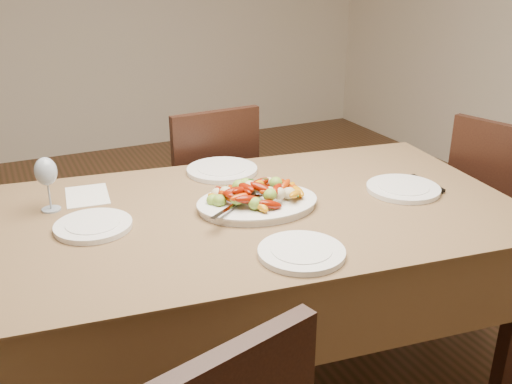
{
  "coord_description": "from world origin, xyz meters",
  "views": [
    {
      "loc": [
        -0.85,
        -1.92,
        1.57
      ],
      "look_at": [
        -0.07,
        -0.27,
        0.82
      ],
      "focal_mm": 40.0,
      "sensor_mm": 36.0,
      "label": 1
    }
  ],
  "objects_px": {
    "plate_near": "(301,253)",
    "wine_glass": "(47,183)",
    "serving_platter": "(257,205)",
    "plate_right": "(403,189)",
    "dining_table": "(256,300)",
    "plate_far": "(222,170)",
    "plate_left": "(93,226)",
    "chair_right": "(507,218)",
    "chair_far": "(202,196)"
  },
  "relations": [
    {
      "from": "plate_near",
      "to": "wine_glass",
      "type": "distance_m",
      "value": 0.91
    },
    {
      "from": "serving_platter",
      "to": "plate_right",
      "type": "xyz_separation_m",
      "value": [
        0.56,
        -0.1,
        -0.0
      ]
    },
    {
      "from": "dining_table",
      "to": "plate_far",
      "type": "bearing_deg",
      "value": 85.54
    },
    {
      "from": "plate_near",
      "to": "plate_right",
      "type": "bearing_deg",
      "value": 24.68
    },
    {
      "from": "plate_left",
      "to": "plate_right",
      "type": "height_order",
      "value": "same"
    },
    {
      "from": "dining_table",
      "to": "chair_right",
      "type": "distance_m",
      "value": 1.27
    },
    {
      "from": "dining_table",
      "to": "plate_left",
      "type": "relative_size",
      "value": 7.37
    },
    {
      "from": "serving_platter",
      "to": "plate_right",
      "type": "relative_size",
      "value": 1.52
    },
    {
      "from": "plate_near",
      "to": "plate_left",
      "type": "bearing_deg",
      "value": 139.44
    },
    {
      "from": "chair_far",
      "to": "serving_platter",
      "type": "distance_m",
      "value": 0.88
    },
    {
      "from": "dining_table",
      "to": "plate_left",
      "type": "distance_m",
      "value": 0.67
    },
    {
      "from": "chair_far",
      "to": "wine_glass",
      "type": "distance_m",
      "value": 0.99
    },
    {
      "from": "dining_table",
      "to": "wine_glass",
      "type": "distance_m",
      "value": 0.86
    },
    {
      "from": "plate_right",
      "to": "plate_far",
      "type": "bearing_deg",
      "value": 138.23
    },
    {
      "from": "plate_right",
      "to": "plate_far",
      "type": "distance_m",
      "value": 0.72
    },
    {
      "from": "plate_left",
      "to": "plate_near",
      "type": "bearing_deg",
      "value": -40.56
    },
    {
      "from": "wine_glass",
      "to": "chair_far",
      "type": "bearing_deg",
      "value": 35.65
    },
    {
      "from": "chair_far",
      "to": "serving_platter",
      "type": "relative_size",
      "value": 2.28
    },
    {
      "from": "plate_right",
      "to": "plate_far",
      "type": "relative_size",
      "value": 0.95
    },
    {
      "from": "serving_platter",
      "to": "plate_left",
      "type": "bearing_deg",
      "value": 171.96
    },
    {
      "from": "chair_right",
      "to": "plate_far",
      "type": "distance_m",
      "value": 1.33
    },
    {
      "from": "dining_table",
      "to": "plate_left",
      "type": "xyz_separation_m",
      "value": [
        -0.55,
        0.08,
        0.39
      ]
    },
    {
      "from": "dining_table",
      "to": "plate_left",
      "type": "bearing_deg",
      "value": 171.65
    },
    {
      "from": "dining_table",
      "to": "chair_far",
      "type": "bearing_deg",
      "value": 83.68
    },
    {
      "from": "serving_platter",
      "to": "plate_near",
      "type": "distance_m",
      "value": 0.37
    },
    {
      "from": "serving_platter",
      "to": "plate_near",
      "type": "relative_size",
      "value": 1.6
    },
    {
      "from": "serving_platter",
      "to": "dining_table",
      "type": "bearing_deg",
      "value": -162.06
    },
    {
      "from": "chair_right",
      "to": "serving_platter",
      "type": "bearing_deg",
      "value": 74.5
    },
    {
      "from": "chair_far",
      "to": "chair_right",
      "type": "distance_m",
      "value": 1.44
    },
    {
      "from": "chair_right",
      "to": "plate_near",
      "type": "bearing_deg",
      "value": 90.49
    },
    {
      "from": "plate_left",
      "to": "plate_far",
      "type": "height_order",
      "value": "same"
    },
    {
      "from": "chair_far",
      "to": "plate_near",
      "type": "bearing_deg",
      "value": 80.85
    },
    {
      "from": "chair_far",
      "to": "wine_glass",
      "type": "xyz_separation_m",
      "value": [
        -0.74,
        -0.53,
        0.39
      ]
    },
    {
      "from": "plate_left",
      "to": "chair_right",
      "type": "bearing_deg",
      "value": -2.92
    },
    {
      "from": "dining_table",
      "to": "serving_platter",
      "type": "xyz_separation_m",
      "value": [
        0.01,
        0.0,
        0.39
      ]
    },
    {
      "from": "serving_platter",
      "to": "plate_left",
      "type": "height_order",
      "value": "serving_platter"
    },
    {
      "from": "dining_table",
      "to": "plate_right",
      "type": "distance_m",
      "value": 0.7
    },
    {
      "from": "wine_glass",
      "to": "serving_platter",
      "type": "bearing_deg",
      "value": -23.77
    },
    {
      "from": "chair_far",
      "to": "plate_far",
      "type": "relative_size",
      "value": 3.29
    },
    {
      "from": "plate_right",
      "to": "plate_near",
      "type": "bearing_deg",
      "value": -155.32
    },
    {
      "from": "serving_platter",
      "to": "plate_near",
      "type": "bearing_deg",
      "value": -94.89
    },
    {
      "from": "chair_far",
      "to": "plate_left",
      "type": "height_order",
      "value": "chair_far"
    },
    {
      "from": "plate_left",
      "to": "plate_far",
      "type": "xyz_separation_m",
      "value": [
        0.58,
        0.31,
        0.0
      ]
    },
    {
      "from": "plate_right",
      "to": "wine_glass",
      "type": "height_order",
      "value": "wine_glass"
    },
    {
      "from": "chair_far",
      "to": "plate_right",
      "type": "distance_m",
      "value": 1.08
    },
    {
      "from": "dining_table",
      "to": "plate_near",
      "type": "bearing_deg",
      "value": -93.9
    },
    {
      "from": "dining_table",
      "to": "plate_left",
      "type": "height_order",
      "value": "plate_left"
    },
    {
      "from": "plate_far",
      "to": "plate_left",
      "type": "bearing_deg",
      "value": -151.85
    },
    {
      "from": "dining_table",
      "to": "chair_far",
      "type": "distance_m",
      "value": 0.84
    },
    {
      "from": "plate_near",
      "to": "wine_glass",
      "type": "xyz_separation_m",
      "value": [
        -0.63,
        0.66,
        0.09
      ]
    }
  ]
}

